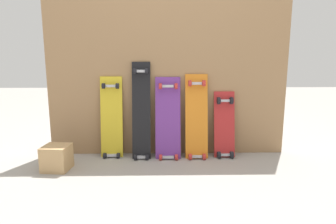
# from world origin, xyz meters

# --- Properties ---
(ground_plane) EXTENTS (12.00, 12.00, 0.00)m
(ground_plane) POSITION_xyz_m (0.00, 0.00, 0.00)
(ground_plane) COLOR #9E9991
(plywood_wall_panel) EXTENTS (2.30, 0.04, 1.56)m
(plywood_wall_panel) POSITION_xyz_m (0.00, 0.07, 0.78)
(plywood_wall_panel) COLOR #99724C
(plywood_wall_panel) RESTS_ON ground
(skateboard_yellow) EXTENTS (0.21, 0.16, 0.84)m
(skateboard_yellow) POSITION_xyz_m (-0.54, -0.01, 0.35)
(skateboard_yellow) COLOR gold
(skateboard_yellow) RESTS_ON ground
(skateboard_black) EXTENTS (0.17, 0.22, 0.98)m
(skateboard_black) POSITION_xyz_m (-0.25, -0.04, 0.42)
(skateboard_black) COLOR black
(skateboard_black) RESTS_ON ground
(skateboard_purple) EXTENTS (0.24, 0.23, 0.83)m
(skateboard_purple) POSITION_xyz_m (0.00, -0.05, 0.35)
(skateboard_purple) COLOR #6B338C
(skateboard_purple) RESTS_ON ground
(skateboard_orange) EXTENTS (0.21, 0.23, 0.86)m
(skateboard_orange) POSITION_xyz_m (0.27, -0.05, 0.36)
(skateboard_orange) COLOR orange
(skateboard_orange) RESTS_ON ground
(skateboard_red) EXTENTS (0.20, 0.20, 0.69)m
(skateboard_red) POSITION_xyz_m (0.55, -0.03, 0.28)
(skateboard_red) COLOR #B22626
(skateboard_red) RESTS_ON ground
(wooden_crate) EXTENTS (0.24, 0.24, 0.21)m
(wooden_crate) POSITION_xyz_m (-0.96, -0.37, 0.11)
(wooden_crate) COLOR tan
(wooden_crate) RESTS_ON ground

